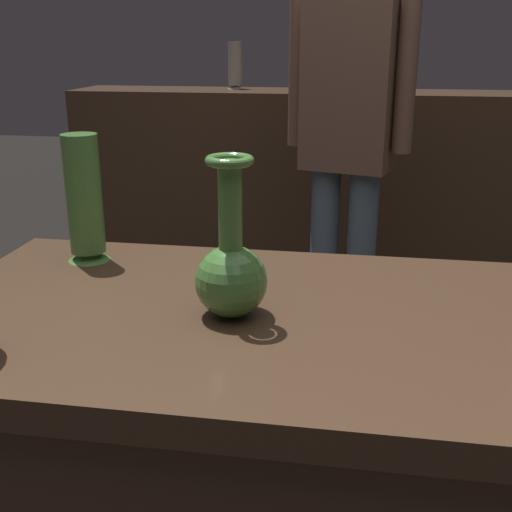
{
  "coord_description": "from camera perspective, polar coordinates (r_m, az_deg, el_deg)",
  "views": [
    {
      "loc": [
        0.12,
        -0.96,
        1.23
      ],
      "look_at": [
        -0.04,
        -0.01,
        0.9
      ],
      "focal_mm": 44.82,
      "sensor_mm": 36.0,
      "label": 1
    }
  ],
  "objects": [
    {
      "name": "back_display_shelf",
      "position": [
        3.24,
        7.09,
        5.64
      ],
      "size": [
        2.6,
        0.4,
        0.99
      ],
      "color": "#422D1E",
      "rests_on": "ground_plane"
    },
    {
      "name": "vase_centerpiece",
      "position": [
        1.02,
        -2.25,
        -1.12
      ],
      "size": [
        0.12,
        0.12,
        0.26
      ],
      "color": "#477A38",
      "rests_on": "display_plinth"
    },
    {
      "name": "vase_left_accent",
      "position": [
        1.31,
        -15.07,
        4.79
      ],
      "size": [
        0.08,
        0.08,
        0.25
      ],
      "color": "#477A38",
      "rests_on": "display_plinth"
    },
    {
      "name": "visitor_center_back",
      "position": [
        2.4,
        8.2,
        11.03
      ],
      "size": [
        0.45,
        0.26,
        1.55
      ],
      "rotation": [
        0.0,
        0.0,
        2.86
      ],
      "color": "slate",
      "rests_on": "ground_plane"
    },
    {
      "name": "shelf_vase_center",
      "position": [
        3.17,
        7.54,
        16.05
      ],
      "size": [
        0.14,
        0.14,
        0.13
      ],
      "color": "red",
      "rests_on": "back_display_shelf"
    },
    {
      "name": "shelf_vase_left",
      "position": [
        3.29,
        -1.88,
        16.6
      ],
      "size": [
        0.08,
        0.08,
        0.23
      ],
      "color": "gray",
      "rests_on": "back_display_shelf"
    },
    {
      "name": "display_plinth",
      "position": [
        1.27,
        1.94,
        -21.68
      ],
      "size": [
        1.2,
        0.64,
        0.8
      ],
      "color": "#422D1E",
      "rests_on": "ground_plane"
    }
  ]
}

